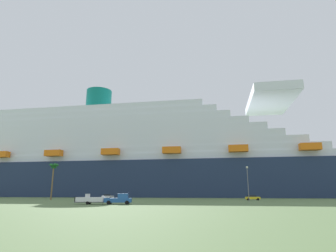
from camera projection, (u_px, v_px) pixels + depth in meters
name	position (u px, v px, depth m)	size (l,w,h in m)	color
ground_plane	(147.00, 198.00, 112.02)	(600.00, 600.00, 0.00)	#567042
cruise_ship	(147.00, 161.00, 143.40)	(242.23, 43.22, 65.28)	#1E2D4C
pickup_truck	(119.00, 199.00, 58.91)	(5.88, 3.12, 2.20)	#2659A5
small_boat_on_trailer	(93.00, 200.00, 58.72)	(7.79, 3.04, 2.15)	#595960
palm_tree	(54.00, 169.00, 89.77)	(2.94, 2.98, 11.41)	brown
street_lamp	(248.00, 179.00, 74.17)	(0.56, 0.56, 9.15)	slate
parked_car_yellow_taxi	(252.00, 197.00, 85.76)	(4.32, 2.21, 1.58)	yellow
parked_car_silver_sedan	(108.00, 196.00, 106.63)	(4.46, 2.28, 1.58)	silver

